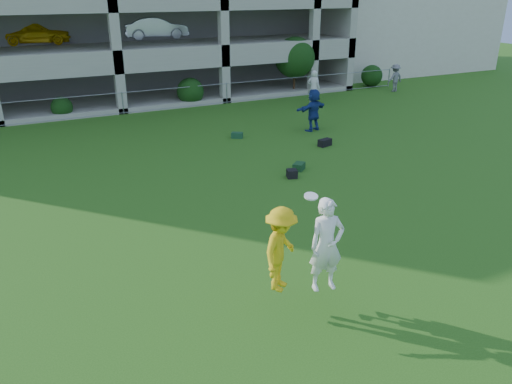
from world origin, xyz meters
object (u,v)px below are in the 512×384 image
bystander_e (314,88)px  bystander_f (395,78)px  stucco_building (369,4)px  frisbee_contest (296,248)px  crate_d (292,174)px  bystander_d (313,110)px

bystander_e → bystander_f: (6.95, 1.16, -0.12)m
stucco_building → bystander_f: 12.69m
stucco_building → frisbee_contest: 36.92m
stucco_building → bystander_f: (-5.81, -10.49, -4.13)m
bystander_e → frisbee_contest: (-10.95, -16.42, 0.44)m
bystander_e → crate_d: (-7.05, -9.66, -0.84)m
bystander_f → stucco_building: bearing=-123.1°
bystander_e → bystander_d: bearing=99.8°
bystander_e → crate_d: bystander_e is taller
bystander_d → bystander_e: 5.48m
bystander_d → crate_d: bystander_d is taller
bystander_f → crate_d: 17.72m
bystander_d → crate_d: 6.56m
bystander_d → bystander_f: (9.92, 5.77, -0.11)m
frisbee_contest → crate_d: bearing=60.0°
bystander_d → bystander_f: bearing=-165.1°
stucco_building → bystander_d: bearing=-134.1°
crate_d → frisbee_contest: 7.91m
stucco_building → bystander_d: size_ratio=8.16×
stucco_building → bystander_d: 22.98m
stucco_building → bystander_e: stucco_building is taller
bystander_d → bystander_e: bystander_e is taller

